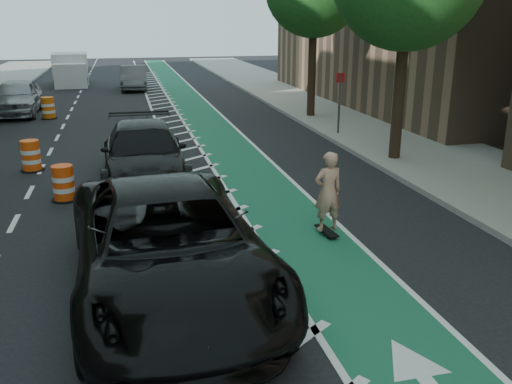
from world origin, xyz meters
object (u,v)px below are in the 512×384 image
object	(u,v)px
barrel_a	(64,184)
suv_near	(168,244)
suv_far	(144,154)
skateboarder	(328,192)

from	to	relation	value
barrel_a	suv_near	bearing A→B (deg)	-68.70
suv_near	suv_far	world-z (taller)	suv_near
skateboarder	barrel_a	world-z (taller)	skateboarder
suv_far	suv_near	bearing A→B (deg)	-88.98
suv_far	barrel_a	world-z (taller)	suv_far
suv_near	barrel_a	size ratio (longest dim) A/B	7.10
suv_near	barrel_a	distance (m)	6.08
suv_far	barrel_a	bearing A→B (deg)	-149.69
skateboarder	suv_near	world-z (taller)	skateboarder
skateboarder	suv_far	distance (m)	6.18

